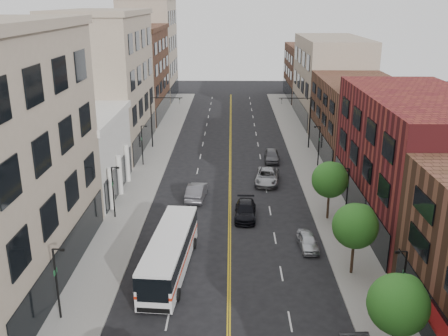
{
  "coord_description": "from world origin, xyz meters",
  "views": [
    {
      "loc": [
        0.1,
        -19.62,
        19.87
      ],
      "look_at": [
        -0.55,
        24.4,
        5.0
      ],
      "focal_mm": 40.0,
      "sensor_mm": 36.0,
      "label": 1
    }
  ],
  "objects_px": {
    "city_bus": "(170,251)",
    "car_lane_a": "(245,211)",
    "car_lane_behind": "(196,191)",
    "car_parked_far": "(308,241)",
    "car_lane_b": "(267,176)",
    "car_lane_c": "(272,156)"
  },
  "relations": [
    {
      "from": "city_bus",
      "to": "car_lane_a",
      "type": "distance_m",
      "value": 11.81
    },
    {
      "from": "city_bus",
      "to": "car_lane_behind",
      "type": "xyz_separation_m",
      "value": [
        1.02,
        14.85,
        -0.92
      ]
    },
    {
      "from": "car_parked_far",
      "to": "car_lane_b",
      "type": "xyz_separation_m",
      "value": [
        -2.35,
        15.82,
        0.14
      ]
    },
    {
      "from": "car_lane_a",
      "to": "car_lane_c",
      "type": "height_order",
      "value": "car_lane_c"
    },
    {
      "from": "car_parked_far",
      "to": "car_lane_c",
      "type": "xyz_separation_m",
      "value": [
        -1.22,
        23.82,
        0.14
      ]
    },
    {
      "from": "car_parked_far",
      "to": "car_lane_a",
      "type": "distance_m",
      "value": 7.98
    },
    {
      "from": "car_lane_behind",
      "to": "car_lane_a",
      "type": "xyz_separation_m",
      "value": [
        5.01,
        -4.75,
        -0.11
      ]
    },
    {
      "from": "car_lane_behind",
      "to": "car_lane_c",
      "type": "xyz_separation_m",
      "value": [
        8.88,
        12.92,
        -0.04
      ]
    },
    {
      "from": "car_lane_behind",
      "to": "car_lane_b",
      "type": "distance_m",
      "value": 9.19
    },
    {
      "from": "car_lane_a",
      "to": "car_lane_b",
      "type": "bearing_deg",
      "value": 76.73
    },
    {
      "from": "car_lane_behind",
      "to": "car_lane_c",
      "type": "relative_size",
      "value": 1.09
    },
    {
      "from": "city_bus",
      "to": "car_lane_c",
      "type": "xyz_separation_m",
      "value": [
        9.91,
        27.77,
        -0.96
      ]
    },
    {
      "from": "car_parked_far",
      "to": "car_lane_behind",
      "type": "relative_size",
      "value": 0.75
    },
    {
      "from": "car_parked_far",
      "to": "car_lane_behind",
      "type": "height_order",
      "value": "car_lane_behind"
    },
    {
      "from": "city_bus",
      "to": "car_parked_far",
      "type": "relative_size",
      "value": 3.15
    },
    {
      "from": "car_lane_behind",
      "to": "car_lane_c",
      "type": "height_order",
      "value": "car_lane_behind"
    },
    {
      "from": "city_bus",
      "to": "car_lane_b",
      "type": "relative_size",
      "value": 2.12
    },
    {
      "from": "city_bus",
      "to": "car_parked_far",
      "type": "xyz_separation_m",
      "value": [
        11.13,
        3.96,
        -1.1
      ]
    },
    {
      "from": "car_parked_far",
      "to": "city_bus",
      "type": "bearing_deg",
      "value": -163.6
    },
    {
      "from": "car_lane_c",
      "to": "car_lane_behind",
      "type": "bearing_deg",
      "value": -122.53
    },
    {
      "from": "car_lane_behind",
      "to": "car_parked_far",
      "type": "bearing_deg",
      "value": 137.63
    },
    {
      "from": "car_lane_b",
      "to": "car_lane_c",
      "type": "height_order",
      "value": "car_lane_c"
    }
  ]
}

